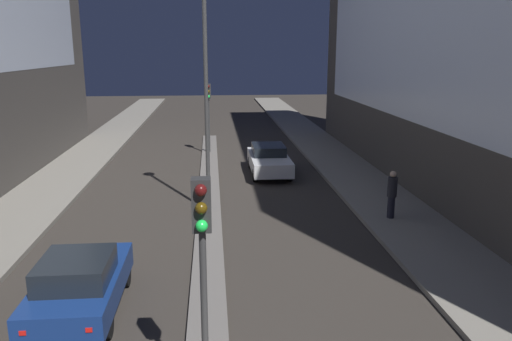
% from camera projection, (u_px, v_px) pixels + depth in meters
% --- Properties ---
extents(median_strip, '(0.94, 30.49, 0.13)m').
position_uv_depth(median_strip, '(209.00, 195.00, 22.10)').
color(median_strip, '#66605B').
rests_on(median_strip, ground).
extents(traffic_light_near, '(0.32, 0.42, 4.19)m').
position_uv_depth(traffic_light_near, '(202.00, 243.00, 8.28)').
color(traffic_light_near, '#383838').
rests_on(traffic_light_near, median_strip).
extents(traffic_light_mid, '(0.32, 0.42, 4.19)m').
position_uv_depth(traffic_light_mid, '(208.00, 102.00, 30.17)').
color(traffic_light_mid, '#383838').
rests_on(traffic_light_mid, median_strip).
extents(street_lamp, '(0.59, 0.59, 9.03)m').
position_uv_depth(street_lamp, '(205.00, 43.00, 18.52)').
color(street_lamp, '#383838').
rests_on(street_lamp, median_strip).
extents(car_left_lane, '(1.90, 4.13, 1.54)m').
position_uv_depth(car_left_lane, '(80.00, 283.00, 12.20)').
color(car_left_lane, navy).
rests_on(car_left_lane, ground).
extents(car_right_lane, '(1.94, 4.66, 1.49)m').
position_uv_depth(car_right_lane, '(269.00, 160.00, 25.92)').
color(car_right_lane, silver).
rests_on(car_right_lane, ground).
extents(pedestrian_on_right_sidewalk, '(0.36, 0.36, 1.81)m').
position_uv_depth(pedestrian_on_right_sidewalk, '(392.00, 193.00, 18.59)').
color(pedestrian_on_right_sidewalk, black).
rests_on(pedestrian_on_right_sidewalk, sidewalk_right).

